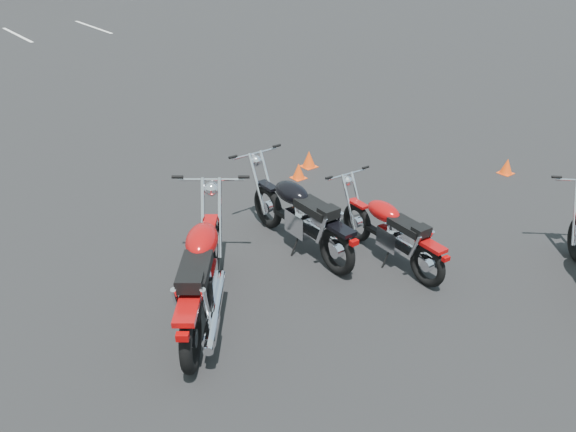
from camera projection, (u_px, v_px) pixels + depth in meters
ground at (306, 288)px, 6.60m from camera, size 120.00×120.00×0.00m
motorcycle_front_red at (202, 274)px, 5.92m from camera, size 1.83×2.15×1.17m
motorcycle_second_black at (301, 215)px, 7.21m from camera, size 0.84×2.17×1.06m
motorcycle_third_red at (392, 232)px, 6.96m from camera, size 0.73×1.88×0.92m
training_cone_near at (299, 171)px, 9.41m from camera, size 0.22×0.22×0.26m
training_cone_far at (507, 166)px, 9.58m from camera, size 0.22×0.22×0.27m
training_cone_extra at (309, 159)px, 9.84m from camera, size 0.25×0.25×0.29m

